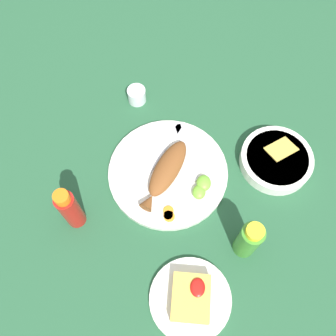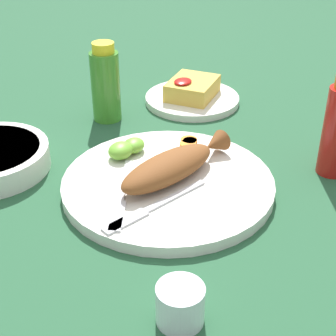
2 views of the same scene
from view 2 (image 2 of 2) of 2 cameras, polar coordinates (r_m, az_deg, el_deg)
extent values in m
plane|color=#235133|center=(0.81, 0.00, -2.31)|extent=(4.00, 4.00, 0.00)
cylinder|color=silver|center=(0.80, 0.00, -1.78)|extent=(0.33, 0.33, 0.02)
ellipsoid|color=brown|center=(0.79, 0.00, 0.01)|extent=(0.19, 0.13, 0.04)
cone|color=brown|center=(0.86, 5.17, 2.67)|extent=(0.05, 0.05, 0.04)
cube|color=silver|center=(0.75, 0.78, -3.11)|extent=(0.11, 0.06, 0.00)
cube|color=silver|center=(0.71, -4.76, -5.92)|extent=(0.07, 0.05, 0.00)
cube|color=silver|center=(0.79, -4.81, -1.34)|extent=(0.11, 0.05, 0.00)
cube|color=silver|center=(0.72, -5.63, -5.29)|extent=(0.07, 0.04, 0.00)
cylinder|color=orange|center=(0.90, 2.34, 3.12)|extent=(0.03, 0.03, 0.00)
cylinder|color=orange|center=(0.90, 2.46, 3.01)|extent=(0.02, 0.02, 0.00)
cylinder|color=orange|center=(0.89, 2.21, 2.67)|extent=(0.03, 0.03, 0.00)
ellipsoid|color=#6BB233|center=(0.87, -3.82, 2.52)|extent=(0.04, 0.04, 0.02)
ellipsoid|color=#6BB233|center=(0.85, -5.27, 1.95)|extent=(0.05, 0.04, 0.03)
cylinder|color=#3D8428|center=(1.01, -6.92, 8.93)|extent=(0.06, 0.06, 0.13)
cylinder|color=yellow|center=(0.98, -7.21, 13.09)|extent=(0.04, 0.04, 0.02)
cylinder|color=silver|center=(0.58, 1.36, -14.88)|extent=(0.05, 0.05, 0.05)
cylinder|color=white|center=(0.59, 1.34, -15.75)|extent=(0.04, 0.04, 0.02)
cylinder|color=silver|center=(1.10, 2.69, 7.62)|extent=(0.20, 0.20, 0.01)
cube|color=gold|center=(1.09, 2.72, 8.82)|extent=(0.11, 0.09, 0.04)
ellipsoid|color=#AD140F|center=(1.07, 1.66, 9.57)|extent=(0.04, 0.03, 0.01)
camera|label=1|loc=(1.20, 11.20, 55.67)|focal=40.00mm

